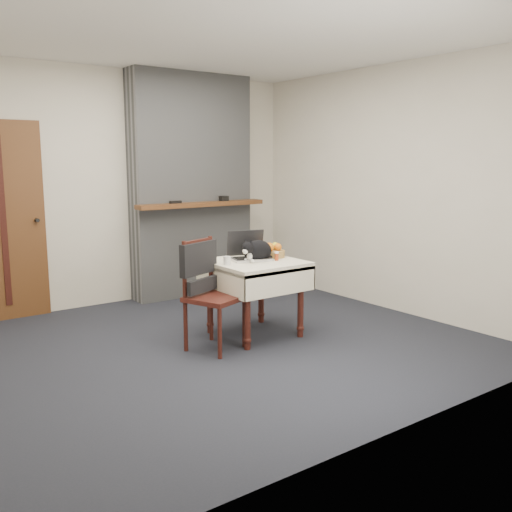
{
  "coord_description": "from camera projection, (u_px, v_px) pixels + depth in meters",
  "views": [
    {
      "loc": [
        -2.53,
        -4.08,
        1.62
      ],
      "look_at": [
        0.48,
        -0.0,
        0.75
      ],
      "focal_mm": 40.0,
      "sensor_mm": 36.0,
      "label": 1
    }
  ],
  "objects": [
    {
      "name": "door",
      "position": [
        3.0,
        222.0,
        5.68
      ],
      "size": [
        0.82,
        0.1,
        2.0
      ],
      "color": "brown",
      "rests_on": "ground"
    },
    {
      "name": "laptop",
      "position": [
        248.0,
        252.0,
        5.28
      ],
      "size": [
        0.42,
        0.38,
        0.26
      ],
      "rotation": [
        0.0,
        0.0,
        -0.26
      ],
      "color": "#B7B7BC",
      "rests_on": "side_table"
    },
    {
      "name": "chair",
      "position": [
        206.0,
        279.0,
        4.87
      ],
      "size": [
        0.55,
        0.54,
        0.95
      ],
      "rotation": [
        0.0,
        0.0,
        0.36
      ],
      "color": "#3E1511",
      "rests_on": "ground"
    },
    {
      "name": "chimney",
      "position": [
        192.0,
        186.0,
        6.76
      ],
      "size": [
        1.62,
        0.48,
        2.6
      ],
      "color": "gray",
      "rests_on": "ground"
    },
    {
      "name": "desk_clutter",
      "position": [
        261.0,
        258.0,
        5.35
      ],
      "size": [
        0.13,
        0.06,
        0.01
      ],
      "primitive_type": "cube",
      "rotation": [
        0.0,
        0.0,
        0.32
      ],
      "color": "black",
      "rests_on": "side_table"
    },
    {
      "name": "room_shell",
      "position": [
        181.0,
        142.0,
        5.06
      ],
      "size": [
        4.52,
        4.01,
        2.61
      ],
      "color": "beige",
      "rests_on": "ground"
    },
    {
      "name": "cream_jar",
      "position": [
        227.0,
        261.0,
        5.0
      ],
      "size": [
        0.07,
        0.07,
        0.07
      ],
      "primitive_type": "cylinder",
      "color": "silver",
      "rests_on": "side_table"
    },
    {
      "name": "side_table",
      "position": [
        255.0,
        273.0,
        5.22
      ],
      "size": [
        0.78,
        0.78,
        0.7
      ],
      "color": "#3E1511",
      "rests_on": "ground"
    },
    {
      "name": "pill_bottle",
      "position": [
        277.0,
        256.0,
        5.21
      ],
      "size": [
        0.04,
        0.04,
        0.08
      ],
      "color": "#9A3413",
      "rests_on": "side_table"
    },
    {
      "name": "cat",
      "position": [
        258.0,
        251.0,
        5.2
      ],
      "size": [
        0.45,
        0.25,
        0.21
      ],
      "rotation": [
        0.0,
        0.0,
        0.3
      ],
      "color": "black",
      "rests_on": "side_table"
    },
    {
      "name": "ground",
      "position": [
        212.0,
        346.0,
        4.99
      ],
      "size": [
        4.5,
        4.5,
        0.0
      ],
      "primitive_type": "plane",
      "color": "black",
      "rests_on": "ground"
    },
    {
      "name": "fruit_basket",
      "position": [
        272.0,
        251.0,
        5.39
      ],
      "size": [
        0.24,
        0.24,
        0.13
      ],
      "color": "#AB8244",
      "rests_on": "side_table"
    }
  ]
}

